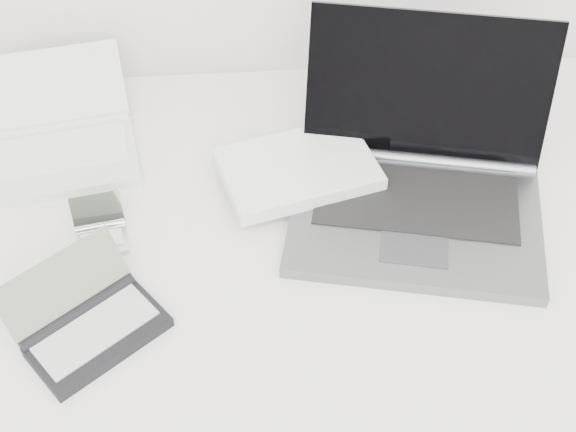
{
  "coord_description": "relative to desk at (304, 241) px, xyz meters",
  "views": [
    {
      "loc": [
        -0.09,
        0.69,
        1.67
      ],
      "look_at": [
        -0.03,
        1.51,
        0.79
      ],
      "focal_mm": 50.0,
      "sensor_mm": 36.0,
      "label": 1
    }
  ],
  "objects": [
    {
      "name": "desk",
      "position": [
        0.0,
        0.0,
        0.0
      ],
      "size": [
        1.6,
        0.8,
        0.73
      ],
      "color": "white",
      "rests_on": "ground"
    },
    {
      "name": "laptop_large",
      "position": [
        0.14,
        0.05,
        0.09
      ],
      "size": [
        0.56,
        0.43,
        0.26
      ],
      "rotation": [
        0.0,
        0.0,
        -0.22
      ],
      "color": "slate",
      "rests_on": "desk"
    },
    {
      "name": "netbook_open_white",
      "position": [
        -0.4,
        0.21,
        0.07
      ],
      "size": [
        0.29,
        0.34,
        0.09
      ],
      "rotation": [
        0.0,
        0.0,
        0.17
      ],
      "color": "silver",
      "rests_on": "desk"
    },
    {
      "name": "pda_silver",
      "position": [
        -0.32,
        -0.01,
        0.06
      ],
      "size": [
        0.09,
        0.1,
        0.06
      ],
      "rotation": [
        0.0,
        0.0,
        0.17
      ],
      "color": "silver",
      "rests_on": "desk"
    },
    {
      "name": "palmtop_charcoal",
      "position": [
        -0.32,
        -0.19,
        0.07
      ],
      "size": [
        0.24,
        0.24,
        0.09
      ],
      "rotation": [
        0.0,
        0.0,
        0.66
      ],
      "color": "black",
      "rests_on": "desk"
    }
  ]
}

